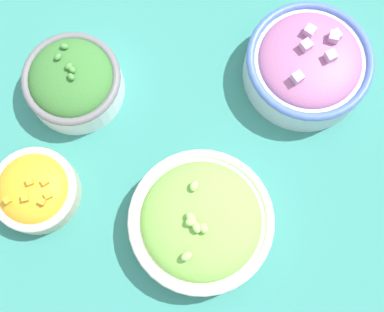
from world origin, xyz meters
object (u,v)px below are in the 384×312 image
at_px(bowl_lettuce, 201,222).
at_px(bowl_red_onion, 308,64).
at_px(bowl_squash, 35,190).
at_px(bowl_broccoli, 73,81).

relative_size(bowl_lettuce, bowl_red_onion, 1.08).
xyz_separation_m(bowl_squash, bowl_red_onion, (0.39, 0.16, 0.01)).
relative_size(bowl_squash, bowl_red_onion, 0.66).
xyz_separation_m(bowl_lettuce, bowl_broccoli, (-0.17, 0.21, 0.00)).
relative_size(bowl_squash, bowl_lettuce, 0.61).
distance_m(bowl_lettuce, bowl_broccoli, 0.27).
relative_size(bowl_red_onion, bowl_broccoli, 1.29).
height_order(bowl_red_onion, bowl_broccoli, bowl_red_onion).
bearing_deg(bowl_red_onion, bowl_squash, -157.87).
xyz_separation_m(bowl_squash, bowl_broccoli, (0.05, 0.15, 0.01)).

